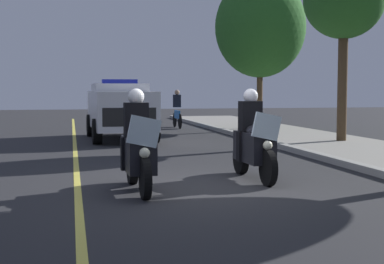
% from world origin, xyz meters
% --- Properties ---
extents(ground_plane, '(80.00, 80.00, 0.00)m').
position_xyz_m(ground_plane, '(0.00, 0.00, 0.00)').
color(ground_plane, '#28282B').
extents(lane_stripe_center, '(48.00, 0.12, 0.01)m').
position_xyz_m(lane_stripe_center, '(0.00, -2.14, 0.00)').
color(lane_stripe_center, '#E0D14C').
rests_on(lane_stripe_center, ground).
extents(police_motorcycle_lead_left, '(2.14, 0.58, 1.72)m').
position_xyz_m(police_motorcycle_lead_left, '(0.09, -1.14, 0.70)').
color(police_motorcycle_lead_left, black).
rests_on(police_motorcycle_lead_left, ground).
extents(police_motorcycle_lead_right, '(2.14, 0.58, 1.72)m').
position_xyz_m(police_motorcycle_lead_right, '(-0.66, 1.13, 0.70)').
color(police_motorcycle_lead_right, black).
rests_on(police_motorcycle_lead_right, ground).
extents(police_suv, '(4.96, 2.19, 2.05)m').
position_xyz_m(police_suv, '(-9.85, -0.60, 1.07)').
color(police_suv, silver).
rests_on(police_suv, ground).
extents(cyclist_background, '(1.76, 0.33, 1.69)m').
position_xyz_m(cyclist_background, '(-15.10, 2.36, 0.84)').
color(cyclist_background, black).
rests_on(cyclist_background, ground).
extents(tree_far_back, '(2.51, 2.51, 5.63)m').
position_xyz_m(tree_far_back, '(-6.86, 6.10, 4.45)').
color(tree_far_back, '#4C3823').
rests_on(tree_far_back, sidewalk_strip).
extents(tree_behind_suv, '(3.74, 3.74, 6.27)m').
position_xyz_m(tree_behind_suv, '(-12.96, 5.47, 4.28)').
color(tree_behind_suv, '#4C3823').
rests_on(tree_behind_suv, sidewalk_strip).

